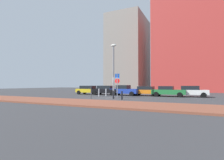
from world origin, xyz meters
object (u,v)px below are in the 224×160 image
object	(u,v)px
parking_sign_post	(117,82)
parking_meter	(91,90)
traffic_bollard_far	(106,92)
parked_car_yellow	(89,90)
parked_car_blue	(124,90)
parked_car_black	(106,90)
parked_car_orange	(146,91)
parked_car_green	(168,91)
traffic_bollard_near	(122,95)
street_lamp	(113,66)
parked_car_white	(191,91)
traffic_bollard_mid	(113,95)
traffic_bollard_edge	(99,93)

from	to	relation	value
parking_sign_post	parking_meter	size ratio (longest dim) A/B	2.00
parking_meter	traffic_bollard_far	world-z (taller)	parking_meter
parked_car_yellow	parked_car_blue	bearing A→B (deg)	-2.88
parked_car_black	parked_car_orange	world-z (taller)	parked_car_black
parked_car_blue	parked_car_green	distance (m)	6.15
parked_car_green	traffic_bollard_near	size ratio (longest dim) A/B	4.83
parked_car_yellow	parking_meter	size ratio (longest dim) A/B	2.82
parked_car_yellow	street_lamp	distance (m)	8.82
traffic_bollard_near	parked_car_orange	bearing A→B (deg)	84.64
parked_car_blue	traffic_bollard_near	xyz separation A→B (m)	(2.34, -6.76, -0.32)
parked_car_white	traffic_bollard_far	distance (m)	11.13
parked_car_orange	parking_meter	xyz separation A→B (m)	(-4.15, -8.12, 0.23)
parked_car_black	parked_car_green	distance (m)	9.25
parking_meter	traffic_bollard_far	xyz separation A→B (m)	(-0.60, 4.80, -0.43)
parking_sign_post	parking_meter	bearing A→B (deg)	-121.76
parked_car_orange	parked_car_green	size ratio (longest dim) A/B	0.92
parked_car_black	parked_car_orange	distance (m)	6.19
parked_car_orange	parked_car_blue	bearing A→B (deg)	-166.19
parked_car_yellow	traffic_bollard_far	distance (m)	5.53
parked_car_orange	traffic_bollard_mid	distance (m)	7.29
traffic_bollard_edge	street_lamp	bearing A→B (deg)	-16.10
parked_car_black	parking_sign_post	bearing A→B (deg)	-48.78
parked_car_black	parking_meter	size ratio (longest dim) A/B	3.02
parked_car_black	traffic_bollard_far	bearing A→B (deg)	-61.93
traffic_bollard_mid	traffic_bollard_edge	size ratio (longest dim) A/B	0.84
parked_car_white	street_lamp	size ratio (longest dim) A/B	0.60
parked_car_white	traffic_bollard_edge	world-z (taller)	parked_car_white
parked_car_yellow	parked_car_green	world-z (taller)	parked_car_yellow
traffic_bollard_near	traffic_bollard_far	world-z (taller)	traffic_bollard_far
parked_car_yellow	traffic_bollard_near	distance (m)	11.26
parked_car_green	traffic_bollard_edge	size ratio (longest dim) A/B	4.05
parking_meter	street_lamp	distance (m)	4.39
parked_car_blue	traffic_bollard_near	distance (m)	7.16
parking_meter	traffic_bollard_near	distance (m)	3.54
parked_car_black	parked_car_green	size ratio (longest dim) A/B	1.04
parked_car_black	traffic_bollard_edge	size ratio (longest dim) A/B	4.19
parked_car_white	parked_car_blue	bearing A→B (deg)	-175.31
parked_car_orange	traffic_bollard_edge	world-z (taller)	parked_car_orange
parked_car_orange	street_lamp	distance (m)	6.70
parked_car_black	traffic_bollard_near	distance (m)	8.72
traffic_bollard_near	parked_car_white	bearing A→B (deg)	48.69
street_lamp	parked_car_orange	bearing A→B (deg)	62.10
parked_car_white	parking_sign_post	world-z (taller)	parking_sign_post
parked_car_black	street_lamp	xyz separation A→B (m)	(3.39, -4.50, 3.16)
parked_car_green	parked_car_black	bearing A→B (deg)	-178.72
parked_car_orange	traffic_bollard_far	distance (m)	5.80
parked_car_yellow	parked_car_orange	distance (m)	9.46
parking_sign_post	traffic_bollard_far	size ratio (longest dim) A/B	2.83
parked_car_black	parked_car_white	size ratio (longest dim) A/B	1.12
parked_car_black	parking_sign_post	distance (m)	5.97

